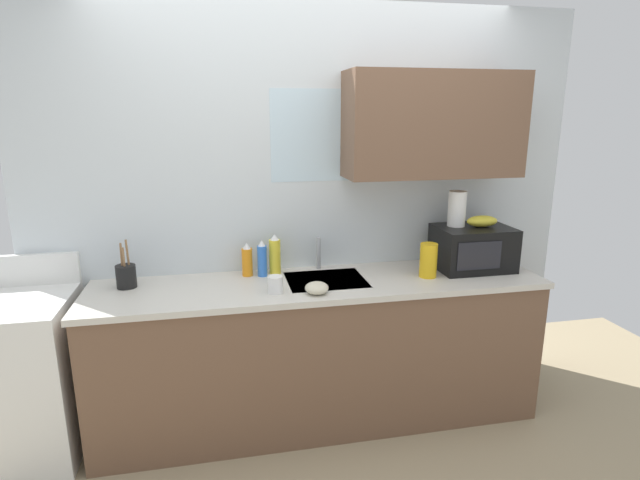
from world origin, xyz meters
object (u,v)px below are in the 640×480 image
at_px(banana_bunch, 482,221).
at_px(utensil_crock, 126,276).
at_px(stove_range, 19,378).
at_px(paper_towel_roll, 457,209).
at_px(dish_soap_bottle_yellow, 275,255).
at_px(small_bowl, 317,288).
at_px(microwave, 473,248).
at_px(mug_white, 275,285).
at_px(dish_soap_bottle_orange, 247,260).
at_px(dish_soap_bottle_blue, 262,259).
at_px(cereal_canister, 428,260).

xyz_separation_m(banana_bunch, utensil_crock, (-2.14, 0.07, -0.24)).
height_order(stove_range, paper_towel_roll, paper_towel_roll).
height_order(dish_soap_bottle_yellow, small_bowl, dish_soap_bottle_yellow).
xyz_separation_m(microwave, mug_white, (-1.27, -0.19, -0.09)).
height_order(dish_soap_bottle_yellow, dish_soap_bottle_orange, dish_soap_bottle_yellow).
xyz_separation_m(dish_soap_bottle_orange, small_bowl, (0.35, -0.39, -0.06)).
bearing_deg(dish_soap_bottle_blue, paper_towel_roll, -3.24).
relative_size(mug_white, small_bowl, 0.73).
bearing_deg(paper_towel_roll, dish_soap_bottle_yellow, 174.98).
bearing_deg(utensil_crock, cereal_canister, -5.55).
xyz_separation_m(banana_bunch, dish_soap_bottle_yellow, (-1.28, 0.15, -0.19)).
xyz_separation_m(microwave, utensil_crock, (-2.09, 0.07, -0.07)).
distance_m(cereal_canister, small_bowl, 0.73).
xyz_separation_m(paper_towel_roll, dish_soap_bottle_blue, (-1.21, 0.07, -0.28)).
bearing_deg(paper_towel_roll, mug_white, -168.44).
bearing_deg(banana_bunch, utensil_crock, 178.13).
height_order(banana_bunch, small_bowl, banana_bunch).
distance_m(microwave, small_bowl, 1.09).
bearing_deg(utensil_crock, microwave, -1.96).
bearing_deg(utensil_crock, paper_towel_roll, -0.57).
distance_m(stove_range, utensil_crock, 0.78).
relative_size(banana_bunch, small_bowl, 1.54).
bearing_deg(dish_soap_bottle_blue, utensil_crock, -176.37).
xyz_separation_m(paper_towel_roll, dish_soap_bottle_yellow, (-1.13, 0.10, -0.26)).
distance_m(dish_soap_bottle_yellow, cereal_canister, 0.93).
bearing_deg(stove_range, microwave, 0.97).
relative_size(cereal_canister, small_bowl, 1.58).
relative_size(microwave, dish_soap_bottle_yellow, 1.85).
distance_m(banana_bunch, paper_towel_roll, 0.18).
bearing_deg(paper_towel_roll, small_bowl, -162.54).
height_order(stove_range, small_bowl, stove_range).
bearing_deg(banana_bunch, dish_soap_bottle_yellow, 173.35).
bearing_deg(small_bowl, cereal_canister, 11.87).
height_order(mug_white, small_bowl, mug_white).
distance_m(paper_towel_roll, mug_white, 1.24).
distance_m(dish_soap_bottle_orange, utensil_crock, 0.69).
bearing_deg(utensil_crock, dish_soap_bottle_yellow, 5.34).
bearing_deg(small_bowl, microwave, 13.27).
bearing_deg(stove_range, small_bowl, -7.19).
height_order(dish_soap_bottle_blue, utensil_crock, utensil_crock).
height_order(dish_soap_bottle_orange, small_bowl, dish_soap_bottle_orange).
xyz_separation_m(microwave, paper_towel_roll, (-0.10, 0.05, 0.24)).
distance_m(dish_soap_bottle_blue, small_bowl, 0.46).
bearing_deg(banana_bunch, microwave, -178.23).
distance_m(stove_range, dish_soap_bottle_yellow, 1.55).
distance_m(banana_bunch, mug_white, 1.36).
xyz_separation_m(dish_soap_bottle_yellow, utensil_crock, (-0.85, -0.08, -0.05)).
relative_size(stove_range, small_bowl, 8.31).
bearing_deg(small_bowl, banana_bunch, 12.76).
bearing_deg(mug_white, dish_soap_bottle_yellow, 83.28).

